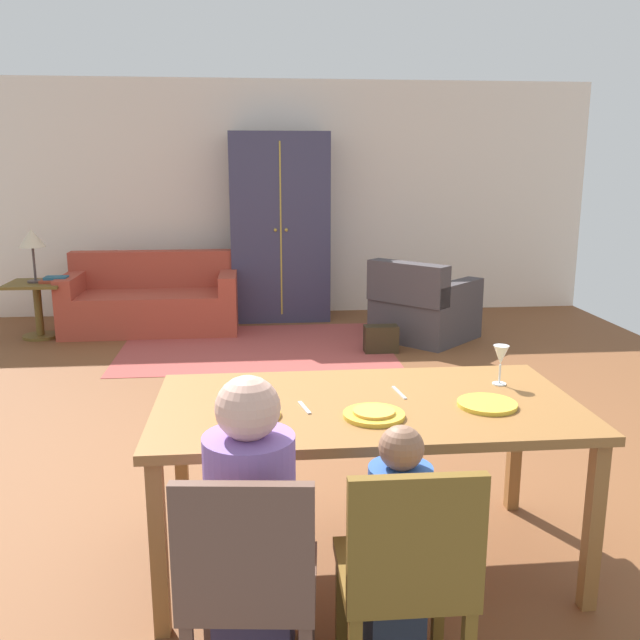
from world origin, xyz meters
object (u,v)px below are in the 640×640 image
at_px(plate_near_woman, 487,404).
at_px(armchair, 423,309).
at_px(person_child, 396,557).
at_px(handbag, 381,339).
at_px(dining_table, 366,417).
at_px(person_man, 252,542).
at_px(dining_chair_child, 407,570).
at_px(wine_glass, 501,357).
at_px(table_lamp, 32,240).
at_px(book_upper, 56,278).
at_px(side_table, 38,302).
at_px(plate_near_man, 250,414).
at_px(plate_near_child, 374,415).
at_px(dining_chair_man, 249,579).
at_px(couch, 153,302).
at_px(book_lower, 52,281).
at_px(armoire, 280,228).

relative_size(plate_near_woman, armchair, 0.21).
relative_size(person_child, handbag, 2.89).
height_order(dining_table, plate_near_woman, plate_near_woman).
distance_m(person_man, dining_chair_child, 0.52).
relative_size(dining_table, handbag, 5.65).
xyz_separation_m(dining_table, wine_glass, (0.65, 0.18, 0.20)).
distance_m(person_child, table_lamp, 5.74).
xyz_separation_m(dining_chair_child, table_lamp, (-2.69, 5.21, 0.52)).
bearing_deg(book_upper, table_lamp, -178.36).
height_order(dining_table, handbag, dining_table).
bearing_deg(handbag, book_upper, 164.21).
bearing_deg(wine_glass, side_table, 128.55).
xyz_separation_m(plate_near_woman, person_child, (-0.50, -0.56, -0.34)).
xyz_separation_m(armchair, handbag, (-0.51, -0.46, -0.19)).
bearing_deg(plate_near_man, wine_glass, 14.64).
xyz_separation_m(armchair, book_upper, (-3.71, 0.44, 0.30)).
relative_size(plate_near_child, dining_chair_child, 0.29).
bearing_deg(book_upper, dining_chair_man, -69.19).
relative_size(book_upper, handbag, 0.69).
relative_size(dining_chair_man, table_lamp, 1.61).
distance_m(dining_chair_child, couch, 5.69).
bearing_deg(plate_near_child, plate_near_man, 173.12).
height_order(couch, handbag, couch).
relative_size(wine_glass, book_lower, 0.85).
height_order(dining_table, book_upper, dining_table).
distance_m(book_lower, handbag, 3.38).
distance_m(dining_chair_child, table_lamp, 5.88).
height_order(plate_near_man, person_child, person_child).
xyz_separation_m(person_child, book_lower, (-2.52, 5.00, 0.16)).
xyz_separation_m(plate_near_man, side_table, (-2.19, 4.49, -0.39)).
xyz_separation_m(armoire, side_table, (-2.52, -0.69, -0.67)).
relative_size(dining_table, table_lamp, 3.35).
xyz_separation_m(plate_near_man, book_upper, (-1.99, 4.50, -0.15)).
xyz_separation_m(wine_glass, person_man, (-1.14, -0.84, -0.38)).
height_order(book_upper, handbag, book_upper).
height_order(dining_chair_child, armoire, armoire).
distance_m(wine_glass, person_child, 1.16).
bearing_deg(plate_near_child, person_man, -135.81).
distance_m(dining_chair_man, book_upper, 5.58).
xyz_separation_m(dining_chair_man, book_lower, (-2.01, 5.17, 0.10)).
distance_m(plate_near_child, armoire, 5.25).
xyz_separation_m(wine_glass, armchair, (0.58, 3.75, -0.57)).
relative_size(wine_glass, person_man, 0.17).
height_order(dining_chair_man, armchair, dining_chair_man).
height_order(dining_chair_man, person_child, person_child).
xyz_separation_m(book_upper, handbag, (3.20, -0.91, -0.49)).
bearing_deg(armoire, wine_glass, -80.43).
bearing_deg(plate_near_child, table_lamp, 120.58).
height_order(armchair, book_lower, armchair).
bearing_deg(dining_chair_man, person_man, 85.95).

